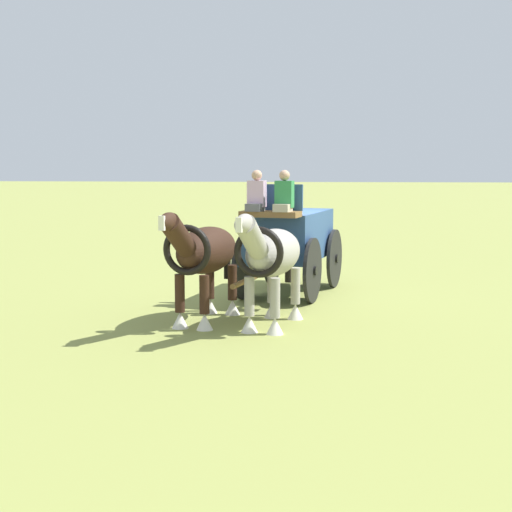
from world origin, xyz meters
TOP-DOWN VIEW (x-y plane):
  - ground_plane at (0.00, 0.00)m, footprint 220.00×220.00m
  - show_wagon at (0.16, -0.03)m, footprint 5.84×2.34m
  - draft_horse_near at (3.79, -0.13)m, footprint 2.98×1.24m
  - draft_horse_off at (3.52, -1.40)m, footprint 3.12×1.29m

SIDE VIEW (x-z plane):
  - ground_plane at x=0.00m, z-range 0.00..0.00m
  - show_wagon at x=0.16m, z-range -0.13..2.70m
  - draft_horse_near at x=3.79m, z-range 0.22..2.38m
  - draft_horse_off at x=3.52m, z-range 0.22..2.38m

